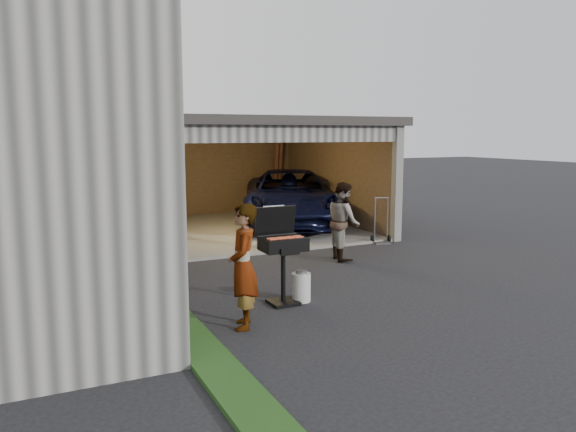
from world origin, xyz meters
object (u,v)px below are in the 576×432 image
man (343,221)px  propane_tank (301,287)px  woman (243,266)px  minivan (290,199)px  bbq_grill (282,247)px  hand_truck (381,234)px  plywood_panel (145,272)px

man → propane_tank: (-2.05, -2.19, -0.57)m
woman → propane_tank: size_ratio=3.77×
minivan → man: 4.32m
propane_tank → bbq_grill: bearing=174.6°
minivan → bbq_grill: 7.15m
minivan → hand_truck: 3.31m
plywood_panel → man: bearing=13.8°
hand_truck → propane_tank: bearing=-122.4°
minivan → propane_tank: (-2.90, -6.42, -0.52)m
bbq_grill → plywood_panel: bearing=147.6°
woman → plywood_panel: (-0.90, 1.88, -0.41)m
woman → man: size_ratio=1.05×
minivan → plywood_panel: (-5.00, -5.25, -0.33)m
bbq_grill → woman: bearing=-140.6°
woman → man: (3.26, 2.90, -0.04)m
minivan → hand_truck: minivan is taller
man → bbq_grill: bearing=144.5°
minivan → man: bearing=-78.3°
woman → propane_tank: woman is taller
propane_tank → hand_truck: (3.73, 3.26, -0.01)m
plywood_panel → minivan: bearing=46.4°
woman → propane_tank: (1.20, 0.71, -0.60)m
minivan → plywood_panel: minivan is taller
man → plywood_panel: bearing=115.7°
hand_truck → bbq_grill: bearing=-124.8°
propane_tank → hand_truck: 4.96m
plywood_panel → hand_truck: bearing=19.7°
propane_tank → plywood_panel: size_ratio=0.52×
bbq_grill → plywood_panel: (-1.80, 1.14, -0.45)m
woman → plywood_panel: size_ratio=1.98×
minivan → plywood_panel: bearing=-110.7°
man → bbq_grill: 3.20m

